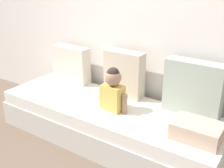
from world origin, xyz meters
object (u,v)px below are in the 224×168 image
Objects in this scene: banana at (101,99)px; folded_blanket at (197,131)px; couch at (108,123)px; throw_pillow_left at (71,64)px; toddler at (113,89)px; throw_pillow_right at (193,88)px; throw_pillow_center at (124,74)px.

banana is 0.42× the size of folded_blanket.
couch is 0.94m from throw_pillow_left.
throw_pillow_left reaches higher than banana.
throw_pillow_left is 2.89× the size of banana.
throw_pillow_left is 0.73m from banana.
throw_pillow_left reaches higher than couch.
toddler is at bearing -29.31° from couch.
throw_pillow_right is at bearing 0.00° from throw_pillow_left.
throw_pillow_center reaches higher than banana.
banana reaches higher than couch.
banana is at bearing 157.84° from toddler.
throw_pillow_right is 1.38× the size of folded_blanket.
toddler is at bearing -75.40° from throw_pillow_center.
throw_pillow_left is 0.97× the size of throw_pillow_center.
throw_pillow_left is at bearing 157.27° from banana.
throw_pillow_right is at bearing 0.00° from throw_pillow_center.
throw_pillow_center reaches higher than folded_blanket.
throw_pillow_right is (1.55, 0.00, 0.04)m from throw_pillow_left.
throw_pillow_left is at bearing 180.00° from throw_pillow_center.
banana is 1.10m from folded_blanket.
throw_pillow_center is 0.38m from banana.
toddler reaches higher than folded_blanket.
throw_pillow_left is at bearing 180.00° from throw_pillow_right.
couch is at bearing -158.28° from throw_pillow_right.
folded_blanket reaches higher than couch.
throw_pillow_center is at bearing 157.03° from folded_blanket.
toddler is at bearing -22.16° from banana.
throw_pillow_left is at bearing 157.41° from toddler.
throw_pillow_left reaches higher than folded_blanket.
toddler is (-0.68, -0.36, -0.04)m from throw_pillow_right.
throw_pillow_center is 0.77m from throw_pillow_right.
throw_pillow_right reaches higher than throw_pillow_center.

